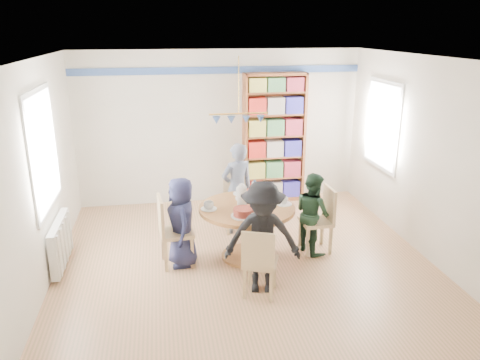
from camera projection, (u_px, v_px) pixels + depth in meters
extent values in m
plane|color=tan|center=(245.00, 262.00, 6.37)|extent=(5.00, 5.00, 0.00)
plane|color=white|center=(246.00, 58.00, 5.53)|extent=(5.00, 5.00, 0.00)
plane|color=white|center=(220.00, 128.00, 8.29)|extent=(5.00, 0.00, 5.00)
plane|color=white|center=(304.00, 258.00, 3.61)|extent=(5.00, 0.00, 5.00)
plane|color=white|center=(39.00, 178.00, 5.55)|extent=(0.00, 5.00, 5.00)
plane|color=white|center=(426.00, 158.00, 6.36)|extent=(0.00, 5.00, 5.00)
cube|color=#2F4981|center=(219.00, 70.00, 7.96)|extent=(5.00, 0.02, 0.12)
cube|color=white|center=(43.00, 151.00, 5.75)|extent=(0.03, 1.32, 1.52)
cube|color=white|center=(44.00, 151.00, 5.75)|extent=(0.01, 1.20, 1.40)
cube|color=white|center=(383.00, 125.00, 7.51)|extent=(0.03, 1.12, 1.42)
cube|color=white|center=(381.00, 125.00, 7.51)|extent=(0.01, 1.00, 1.30)
cylinder|color=gold|center=(239.00, 85.00, 6.12)|extent=(0.01, 0.01, 0.75)
cylinder|color=gold|center=(239.00, 114.00, 6.23)|extent=(0.80, 0.02, 0.02)
cone|color=#395EA2|center=(217.00, 120.00, 6.21)|extent=(0.11, 0.11, 0.10)
cone|color=#395EA2|center=(231.00, 120.00, 6.24)|extent=(0.11, 0.11, 0.10)
cone|color=#395EA2|center=(246.00, 119.00, 6.28)|extent=(0.11, 0.11, 0.10)
cone|color=#395EA2|center=(261.00, 119.00, 6.31)|extent=(0.11, 0.11, 0.10)
cube|color=silver|center=(60.00, 243.00, 6.15)|extent=(0.10, 1.00, 0.60)
cube|color=silver|center=(59.00, 256.00, 5.79)|extent=(0.02, 0.06, 0.56)
cube|color=silver|center=(62.00, 249.00, 5.97)|extent=(0.02, 0.06, 0.56)
cube|color=silver|center=(65.00, 242.00, 6.16)|extent=(0.02, 0.06, 0.56)
cube|color=silver|center=(68.00, 236.00, 6.35)|extent=(0.02, 0.06, 0.56)
cube|color=silver|center=(70.00, 230.00, 6.54)|extent=(0.02, 0.06, 0.56)
cylinder|color=olive|center=(247.00, 208.00, 6.30)|extent=(1.30, 1.30, 0.05)
cylinder|color=olive|center=(247.00, 234.00, 6.41)|extent=(0.16, 0.16, 0.70)
cylinder|color=olive|center=(247.00, 255.00, 6.52)|extent=(0.70, 0.70, 0.04)
cube|color=#D6B383|center=(176.00, 233.00, 6.20)|extent=(0.47, 0.47, 0.05)
cube|color=#D6B383|center=(161.00, 216.00, 6.07)|extent=(0.08, 0.43, 0.51)
cube|color=#D6B383|center=(192.00, 253.00, 6.16)|extent=(0.04, 0.04, 0.44)
cube|color=#D6B383|center=(188.00, 242.00, 6.47)|extent=(0.04, 0.04, 0.44)
cube|color=#D6B383|center=(166.00, 256.00, 6.07)|extent=(0.04, 0.04, 0.44)
cube|color=#D6B383|center=(163.00, 245.00, 6.39)|extent=(0.04, 0.04, 0.44)
cube|color=#D6B383|center=(316.00, 222.00, 6.58)|extent=(0.42, 0.42, 0.05)
cube|color=#D6B383|center=(329.00, 204.00, 6.54)|extent=(0.05, 0.41, 0.49)
cube|color=#D6B383|center=(300.00, 233.00, 6.78)|extent=(0.04, 0.04, 0.42)
cube|color=#D6B383|center=(308.00, 243.00, 6.47)|extent=(0.04, 0.04, 0.42)
cube|color=#D6B383|center=(322.00, 231.00, 6.84)|extent=(0.04, 0.04, 0.42)
cube|color=#D6B383|center=(330.00, 241.00, 6.53)|extent=(0.04, 0.04, 0.42)
cube|color=#D6B383|center=(237.00, 205.00, 7.24)|extent=(0.42, 0.42, 0.05)
cube|color=#D6B383|center=(236.00, 186.00, 7.34)|extent=(0.40, 0.05, 0.48)
cube|color=#D6B383|center=(228.00, 223.00, 7.14)|extent=(0.04, 0.04, 0.41)
cube|color=#D6B383|center=(249.00, 222.00, 7.18)|extent=(0.04, 0.04, 0.41)
cube|color=#D6B383|center=(226.00, 215.00, 7.44)|extent=(0.04, 0.04, 0.41)
cube|color=#D6B383|center=(246.00, 214.00, 7.48)|extent=(0.04, 0.04, 0.41)
cube|color=#D6B383|center=(260.00, 262.00, 5.51)|extent=(0.50, 0.50, 0.05)
cube|color=#D6B383|center=(258.00, 251.00, 5.27)|extent=(0.37, 0.17, 0.46)
cube|color=#D6B383|center=(275.00, 273.00, 5.69)|extent=(0.05, 0.05, 0.39)
cube|color=#D6B383|center=(249.00, 271.00, 5.75)|extent=(0.05, 0.05, 0.39)
cube|color=#D6B383|center=(271.00, 287.00, 5.40)|extent=(0.05, 0.05, 0.39)
cube|color=#D6B383|center=(245.00, 284.00, 5.46)|extent=(0.05, 0.05, 0.39)
imported|color=#1C1F3E|center=(182.00, 222.00, 6.15)|extent=(0.45, 0.63, 1.22)
imported|color=#193220|center=(312.00, 213.00, 6.53)|extent=(0.60, 0.67, 1.16)
imported|color=gray|center=(237.00, 188.00, 7.12)|extent=(0.60, 0.48, 1.42)
imported|color=black|center=(263.00, 238.00, 5.49)|extent=(0.98, 0.67, 1.39)
cube|color=brown|center=(245.00, 140.00, 8.27)|extent=(0.04, 0.33, 2.31)
cube|color=brown|center=(302.00, 137.00, 8.45)|extent=(0.04, 0.33, 2.31)
cube|color=brown|center=(275.00, 74.00, 8.01)|extent=(1.10, 0.33, 0.04)
cube|color=brown|center=(272.00, 197.00, 8.71)|extent=(1.10, 0.33, 0.07)
cube|color=brown|center=(272.00, 136.00, 8.50)|extent=(1.10, 0.02, 2.31)
cube|color=brown|center=(273.00, 176.00, 8.58)|extent=(1.03, 0.31, 0.03)
cube|color=brown|center=(273.00, 156.00, 8.46)|extent=(1.03, 0.31, 0.03)
cube|color=brown|center=(274.00, 135.00, 8.34)|extent=(1.03, 0.31, 0.03)
cube|color=brown|center=(274.00, 114.00, 8.22)|extent=(1.03, 0.31, 0.03)
cube|color=brown|center=(275.00, 92.00, 8.10)|extent=(1.03, 0.31, 0.03)
cube|color=#B3241B|center=(255.00, 190.00, 8.58)|extent=(0.30, 0.24, 0.29)
cube|color=beige|center=(273.00, 189.00, 8.63)|extent=(0.30, 0.24, 0.29)
cube|color=#2C2892|center=(290.00, 188.00, 8.69)|extent=(0.30, 0.24, 0.29)
cube|color=#D3CC54|center=(256.00, 169.00, 8.46)|extent=(0.30, 0.24, 0.29)
cube|color=#467F4B|center=(273.00, 169.00, 8.51)|extent=(0.30, 0.24, 0.29)
cube|color=maroon|center=(291.00, 168.00, 8.57)|extent=(0.30, 0.24, 0.29)
cube|color=#B3241B|center=(256.00, 149.00, 8.34)|extent=(0.30, 0.24, 0.29)
cube|color=beige|center=(274.00, 148.00, 8.39)|extent=(0.30, 0.24, 0.29)
cube|color=#2C2892|center=(292.00, 147.00, 8.45)|extent=(0.30, 0.24, 0.29)
cube|color=#D3CC54|center=(256.00, 128.00, 8.22)|extent=(0.30, 0.24, 0.29)
cube|color=#467F4B|center=(274.00, 127.00, 8.27)|extent=(0.30, 0.24, 0.29)
cube|color=maroon|center=(292.00, 126.00, 8.33)|extent=(0.30, 0.24, 0.29)
cube|color=#B3241B|center=(256.00, 106.00, 8.10)|extent=(0.30, 0.24, 0.29)
cube|color=beige|center=(275.00, 105.00, 8.15)|extent=(0.30, 0.24, 0.29)
cube|color=#2C2892|center=(293.00, 105.00, 8.21)|extent=(0.30, 0.24, 0.29)
cube|color=#D3CC54|center=(257.00, 85.00, 7.99)|extent=(0.30, 0.24, 0.24)
cube|color=#467F4B|center=(275.00, 84.00, 8.04)|extent=(0.30, 0.24, 0.24)
cube|color=maroon|center=(294.00, 84.00, 8.10)|extent=(0.30, 0.24, 0.24)
cylinder|color=white|center=(242.00, 196.00, 6.32)|extent=(0.13, 0.13, 0.26)
sphere|color=white|center=(242.00, 187.00, 6.28)|extent=(0.10, 0.10, 0.10)
cylinder|color=silver|center=(255.00, 192.00, 6.38)|extent=(0.08, 0.08, 0.30)
cylinder|color=#395EA2|center=(255.00, 181.00, 6.33)|extent=(0.03, 0.03, 0.03)
cylinder|color=white|center=(247.00, 198.00, 6.58)|extent=(0.32, 0.32, 0.01)
cylinder|color=maroon|center=(247.00, 195.00, 6.56)|extent=(0.26, 0.26, 0.10)
cylinder|color=white|center=(243.00, 216.00, 5.97)|extent=(0.32, 0.32, 0.01)
cylinder|color=maroon|center=(243.00, 212.00, 5.95)|extent=(0.26, 0.26, 0.10)
cylinder|color=white|center=(209.00, 209.00, 6.20)|extent=(0.21, 0.21, 0.01)
imported|color=white|center=(209.00, 205.00, 6.19)|extent=(0.13, 0.13, 0.10)
cylinder|color=white|center=(284.00, 204.00, 6.37)|extent=(0.21, 0.21, 0.01)
imported|color=white|center=(284.00, 201.00, 6.36)|extent=(0.11, 0.11, 0.10)
cylinder|color=white|center=(240.00, 194.00, 6.77)|extent=(0.21, 0.21, 0.01)
imported|color=white|center=(240.00, 190.00, 6.75)|extent=(0.13, 0.13, 0.10)
cylinder|color=white|center=(255.00, 221.00, 5.80)|extent=(0.21, 0.21, 0.01)
imported|color=white|center=(255.00, 218.00, 5.79)|extent=(0.11, 0.11, 0.10)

